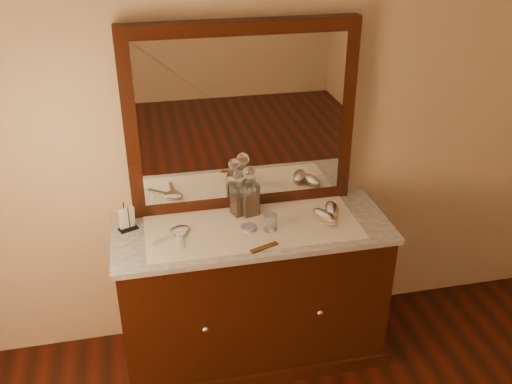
{
  "coord_description": "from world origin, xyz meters",
  "views": [
    {
      "loc": [
        -0.51,
        -0.51,
        2.39
      ],
      "look_at": [
        0.0,
        1.85,
        1.1
      ],
      "focal_mm": 39.76,
      "sensor_mm": 36.0,
      "label": 1
    }
  ],
  "objects_px": {
    "comb": "(264,247)",
    "brush_near": "(325,217)",
    "decanter_left": "(239,197)",
    "brush_far": "(332,210)",
    "pin_dish": "(249,228)",
    "hand_mirror_inner": "(177,232)",
    "mirror_frame": "(242,119)",
    "hand_mirror_outer": "(180,234)",
    "dresser_cabinet": "(252,293)",
    "napkin_rack": "(127,220)",
    "decanter_right": "(249,196)"
  },
  "relations": [
    {
      "from": "comb",
      "to": "brush_near",
      "type": "bearing_deg",
      "value": 6.5
    },
    {
      "from": "comb",
      "to": "decanter_left",
      "type": "height_order",
      "value": "decanter_left"
    },
    {
      "from": "brush_far",
      "to": "pin_dish",
      "type": "bearing_deg",
      "value": -172.76
    },
    {
      "from": "decanter_left",
      "to": "hand_mirror_inner",
      "type": "height_order",
      "value": "decanter_left"
    },
    {
      "from": "brush_far",
      "to": "mirror_frame",
      "type": "bearing_deg",
      "value": 153.83
    },
    {
      "from": "comb",
      "to": "brush_far",
      "type": "bearing_deg",
      "value": 9.78
    },
    {
      "from": "brush_near",
      "to": "hand_mirror_outer",
      "type": "bearing_deg",
      "value": 179.17
    },
    {
      "from": "mirror_frame",
      "to": "pin_dish",
      "type": "bearing_deg",
      "value": -94.9
    },
    {
      "from": "decanter_left",
      "to": "mirror_frame",
      "type": "bearing_deg",
      "value": 70.63
    },
    {
      "from": "mirror_frame",
      "to": "decanter_left",
      "type": "xyz_separation_m",
      "value": [
        -0.04,
        -0.11,
        -0.4
      ]
    },
    {
      "from": "mirror_frame",
      "to": "brush_far",
      "type": "xyz_separation_m",
      "value": [
        0.45,
        -0.22,
        -0.47
      ]
    },
    {
      "from": "comb",
      "to": "pin_dish",
      "type": "bearing_deg",
      "value": 80.98
    },
    {
      "from": "hand_mirror_outer",
      "to": "mirror_frame",
      "type": "bearing_deg",
      "value": 35.79
    },
    {
      "from": "pin_dish",
      "to": "decanter_left",
      "type": "relative_size",
      "value": 0.32
    },
    {
      "from": "dresser_cabinet",
      "to": "hand_mirror_outer",
      "type": "xyz_separation_m",
      "value": [
        -0.37,
        -0.03,
        0.45
      ]
    },
    {
      "from": "decanter_left",
      "to": "brush_near",
      "type": "relative_size",
      "value": 1.41
    },
    {
      "from": "brush_near",
      "to": "brush_far",
      "type": "relative_size",
      "value": 1.08
    },
    {
      "from": "comb",
      "to": "hand_mirror_outer",
      "type": "relative_size",
      "value": 0.79
    },
    {
      "from": "napkin_rack",
      "to": "brush_near",
      "type": "distance_m",
      "value": 1.02
    },
    {
      "from": "decanter_left",
      "to": "hand_mirror_outer",
      "type": "relative_size",
      "value": 1.36
    },
    {
      "from": "dresser_cabinet",
      "to": "napkin_rack",
      "type": "distance_m",
      "value": 0.81
    },
    {
      "from": "dresser_cabinet",
      "to": "pin_dish",
      "type": "distance_m",
      "value": 0.45
    },
    {
      "from": "decanter_right",
      "to": "brush_near",
      "type": "xyz_separation_m",
      "value": [
        0.37,
        -0.15,
        -0.09
      ]
    },
    {
      "from": "decanter_right",
      "to": "dresser_cabinet",
      "type": "bearing_deg",
      "value": -95.39
    },
    {
      "from": "comb",
      "to": "hand_mirror_outer",
      "type": "distance_m",
      "value": 0.44
    },
    {
      "from": "decanter_right",
      "to": "pin_dish",
      "type": "bearing_deg",
      "value": -103.0
    },
    {
      "from": "pin_dish",
      "to": "hand_mirror_outer",
      "type": "height_order",
      "value": "hand_mirror_outer"
    },
    {
      "from": "comb",
      "to": "napkin_rack",
      "type": "distance_m",
      "value": 0.72
    },
    {
      "from": "pin_dish",
      "to": "comb",
      "type": "relative_size",
      "value": 0.56
    },
    {
      "from": "mirror_frame",
      "to": "decanter_right",
      "type": "distance_m",
      "value": 0.41
    },
    {
      "from": "mirror_frame",
      "to": "hand_mirror_inner",
      "type": "bearing_deg",
      "value": -147.97
    },
    {
      "from": "mirror_frame",
      "to": "brush_near",
      "type": "relative_size",
      "value": 6.56
    },
    {
      "from": "hand_mirror_inner",
      "to": "brush_far",
      "type": "bearing_deg",
      "value": 1.7
    },
    {
      "from": "dresser_cabinet",
      "to": "decanter_right",
      "type": "relative_size",
      "value": 4.98
    },
    {
      "from": "napkin_rack",
      "to": "pin_dish",
      "type": "bearing_deg",
      "value": -12.47
    },
    {
      "from": "napkin_rack",
      "to": "comb",
      "type": "bearing_deg",
      "value": -26.76
    },
    {
      "from": "napkin_rack",
      "to": "decanter_right",
      "type": "bearing_deg",
      "value": 1.59
    },
    {
      "from": "decanter_right",
      "to": "hand_mirror_outer",
      "type": "xyz_separation_m",
      "value": [
        -0.39,
        -0.14,
        -0.1
      ]
    },
    {
      "from": "napkin_rack",
      "to": "decanter_left",
      "type": "xyz_separation_m",
      "value": [
        0.59,
        0.03,
        0.05
      ]
    },
    {
      "from": "brush_near",
      "to": "comb",
      "type": "bearing_deg",
      "value": -153.08
    },
    {
      "from": "mirror_frame",
      "to": "napkin_rack",
      "type": "relative_size",
      "value": 8.36
    },
    {
      "from": "pin_dish",
      "to": "brush_near",
      "type": "xyz_separation_m",
      "value": [
        0.41,
        -0.0,
        0.02
      ]
    },
    {
      "from": "decanter_left",
      "to": "brush_far",
      "type": "bearing_deg",
      "value": -12.2
    },
    {
      "from": "napkin_rack",
      "to": "hand_mirror_inner",
      "type": "relative_size",
      "value": 0.67
    },
    {
      "from": "dresser_cabinet",
      "to": "mirror_frame",
      "type": "xyz_separation_m",
      "value": [
        0.0,
        0.25,
        0.94
      ]
    },
    {
      "from": "comb",
      "to": "brush_near",
      "type": "distance_m",
      "value": 0.42
    },
    {
      "from": "comb",
      "to": "decanter_right",
      "type": "xyz_separation_m",
      "value": [
        -0.0,
        0.34,
        0.1
      ]
    },
    {
      "from": "dresser_cabinet",
      "to": "mirror_frame",
      "type": "height_order",
      "value": "mirror_frame"
    },
    {
      "from": "dresser_cabinet",
      "to": "comb",
      "type": "distance_m",
      "value": 0.5
    },
    {
      "from": "brush_near",
      "to": "napkin_rack",
      "type": "bearing_deg",
      "value": 172.32
    }
  ]
}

